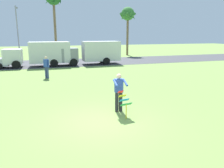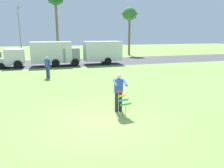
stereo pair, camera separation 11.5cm
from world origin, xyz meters
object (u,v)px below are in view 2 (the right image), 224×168
Objects in this scene: parked_truck_grey_van at (96,52)px; person_walker_far at (48,66)px; streetlight_pole at (20,30)px; parked_truck_white_box at (43,53)px; palm_tree_centre_far at (130,16)px; person_kite_flyer at (119,91)px; palm_tree_right_near at (56,1)px; kite_held at (124,101)px.

parked_truck_grey_van is 3.89× the size of person_walker_far.
streetlight_pole is (-8.60, 7.34, 2.59)m from parked_truck_grey_van.
parked_truck_white_box is 17.20m from palm_tree_centre_far.
person_kite_flyer and person_walker_far have the same top height.
palm_tree_right_near is at bearing 78.12° from parked_truck_white_box.
person_kite_flyer is 24.07m from streetlight_pole.
person_walker_far is at bearing -96.12° from palm_tree_right_near.
parked_truck_white_box is (-3.22, 15.75, 0.46)m from person_kite_flyer.
kite_held is 0.11× the size of palm_tree_right_near.
parked_truck_grey_van reaches higher than person_kite_flyer.
parked_truck_grey_van is 0.96× the size of streetlight_pole.
palm_tree_centre_far is at bearing 50.29° from parked_truck_grey_van.
kite_held is 28.47m from palm_tree_centre_far.
parked_truck_grey_van is 11.60m from streetlight_pole.
streetlight_pole is 14.84m from person_walker_far.
palm_tree_right_near is (-3.61, 10.11, 6.74)m from parked_truck_grey_van.
person_kite_flyer is at bearing -87.57° from palm_tree_right_near.
parked_truck_white_box is at bearing -145.25° from palm_tree_centre_far.
parked_truck_white_box is at bearing -101.88° from palm_tree_right_near.
person_walker_far is (-2.88, 9.69, 0.20)m from kite_held.
palm_tree_centre_far is at bearing -3.59° from palm_tree_right_near.
kite_held is 0.14× the size of palm_tree_centre_far.
parked_truck_grey_van is 0.88× the size of palm_tree_centre_far.
kite_held is at bearing -79.09° from parked_truck_white_box.
parked_truck_grey_van reaches higher than kite_held.
palm_tree_centre_far is (7.80, 9.40, 4.89)m from parked_truck_grey_van.
person_kite_flyer is at bearing -78.43° from parked_truck_white_box.
parked_truck_white_box is 3.88× the size of person_walker_far.
streetlight_pole is at bearing 104.21° from kite_held.
streetlight_pole is (-6.08, 23.09, 3.05)m from person_kite_flyer.
palm_tree_centre_far is (10.36, 25.92, 5.57)m from kite_held.
person_walker_far is at bearing -129.20° from palm_tree_centre_far.
person_walker_far is at bearing -77.40° from streetlight_pole.
palm_tree_centre_far is at bearing 68.21° from kite_held.
kite_held is at bearing -87.73° from palm_tree_right_near.
kite_held is 16.74m from parked_truck_grey_van.
palm_tree_right_near is at bearing 92.27° from kite_held.
person_kite_flyer is 0.18× the size of palm_tree_right_near.
person_kite_flyer is 15.96m from parked_truck_grey_van.
kite_held is 24.84m from streetlight_pole.
parked_truck_white_box is at bearing 100.91° from kite_held.
kite_held is at bearing -92.83° from person_kite_flyer.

